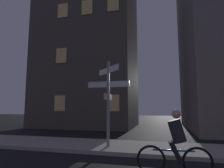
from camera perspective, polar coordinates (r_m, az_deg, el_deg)
name	(u,v)px	position (r m, az deg, el deg)	size (l,w,h in m)	color
sidewalk_kerb	(129,147)	(8.17, 5.21, -18.27)	(40.00, 2.53, 0.14)	gray
signpost	(108,95)	(7.84, -1.14, -3.22)	(1.76, 1.15, 3.42)	gray
cyclist	(175,145)	(5.21, 18.36, -16.81)	(1.82, 0.34, 1.61)	black
building_left_block	(88,49)	(18.49, -7.05, 10.35)	(8.52, 6.11, 14.35)	#4C443D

